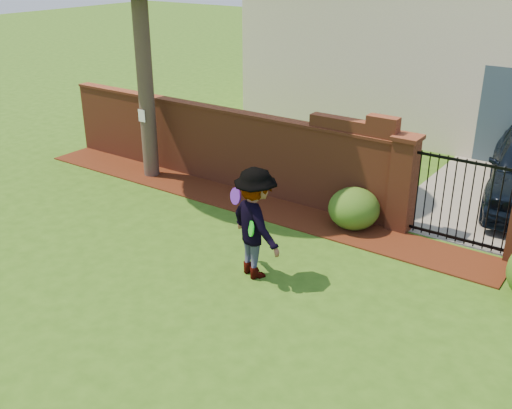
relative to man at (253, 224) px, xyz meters
The scene contains 12 objects.
ground 1.74m from the man, 139.59° to the right, with size 80.00×80.00×0.01m, color #315B16.
mulch_bed 3.29m from the man, 130.88° to the left, with size 11.10×1.08×0.03m, color #3D170B.
brick_wall 4.37m from the man, 135.71° to the left, with size 8.70×0.31×2.16m.
pillar_left 3.31m from the man, 67.17° to the left, with size 0.50×0.50×1.88m.
iron_gate 3.87m from the man, 51.99° to the left, with size 1.78×0.03×1.60m.
driveway 7.50m from the man, 71.32° to the left, with size 3.20×8.00×0.01m, color gray.
house 11.27m from the man, 90.58° to the left, with size 12.40×6.40×6.30m.
paper_notice 5.26m from the man, 154.40° to the left, with size 0.20×0.01×0.28m, color white.
shrub_left 2.70m from the man, 78.45° to the left, with size 0.99×0.99×0.81m, color #255519.
man is the anchor object (origin of this frame).
frisbee_purple 0.53m from the man, behind, with size 0.28×0.28×0.03m, color #5D1DB6.
frisbee_green 0.28m from the man, 62.02° to the right, with size 0.25×0.25×0.02m, color #1AC71E.
Camera 1 is at (6.14, -6.12, 5.02)m, focal length 41.90 mm.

